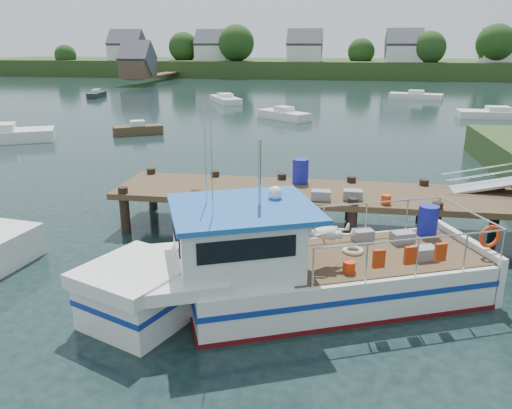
% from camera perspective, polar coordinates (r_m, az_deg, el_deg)
% --- Properties ---
extents(ground_plane, '(160.00, 160.00, 0.00)m').
position_cam_1_polar(ground_plane, '(17.40, 4.05, -2.72)').
color(ground_plane, black).
extents(far_shore, '(140.00, 42.55, 9.22)m').
position_cam_1_polar(far_shore, '(98.67, 8.77, 15.54)').
color(far_shore, '#2C441B').
rests_on(far_shore, ground).
extents(dock, '(16.60, 3.00, 4.78)m').
position_cam_1_polar(dock, '(17.45, 26.07, 3.22)').
color(dock, '#493723').
rests_on(dock, ground).
extents(lobster_boat, '(9.89, 6.11, 4.93)m').
position_cam_1_polar(lobster_boat, '(12.20, 3.58, -7.57)').
color(lobster_boat, silver).
rests_on(lobster_boat, ground).
extents(moored_rowboat, '(3.46, 2.67, 0.97)m').
position_cam_1_polar(moored_rowboat, '(36.09, -13.34, 8.36)').
color(moored_rowboat, '#493723').
rests_on(moored_rowboat, ground).
extents(moored_far, '(6.05, 3.39, 0.98)m').
position_cam_1_polar(moored_far, '(60.47, 17.80, 11.75)').
color(moored_far, silver).
rests_on(moored_far, ground).
extents(moored_a, '(6.73, 4.89, 1.19)m').
position_cam_1_polar(moored_a, '(36.33, -27.16, 7.05)').
color(moored_a, silver).
rests_on(moored_a, ground).
extents(moored_b, '(4.79, 4.34, 1.07)m').
position_cam_1_polar(moored_b, '(42.20, 3.19, 10.21)').
color(moored_b, silver).
rests_on(moored_b, ground).
extents(moored_c, '(6.34, 2.16, 1.00)m').
position_cam_1_polar(moored_c, '(47.39, 25.87, 9.30)').
color(moored_c, silver).
rests_on(moored_c, ground).
extents(moored_d, '(4.50, 5.97, 0.98)m').
position_cam_1_polar(moored_d, '(54.19, -3.53, 11.92)').
color(moored_d, silver).
rests_on(moored_d, ground).
extents(moored_e, '(1.56, 3.57, 0.96)m').
position_cam_1_polar(moored_e, '(61.95, -17.75, 11.88)').
color(moored_e, black).
rests_on(moored_e, ground).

